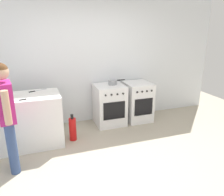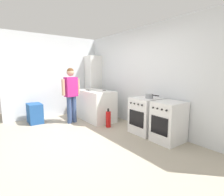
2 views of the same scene
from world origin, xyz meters
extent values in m
plane|color=#ADA38E|center=(0.00, 0.00, 0.00)|extent=(8.00, 8.00, 0.00)
cube|color=silver|center=(0.00, 1.95, 1.30)|extent=(6.00, 0.10, 2.60)
cube|color=white|center=(-1.35, 1.20, 0.45)|extent=(1.30, 0.70, 0.90)
cube|color=white|center=(0.35, 1.58, 0.42)|extent=(0.60, 0.60, 0.85)
cube|color=black|center=(0.35, 1.27, 0.40)|extent=(0.45, 0.01, 0.36)
cylinder|color=black|center=(0.21, 1.46, 0.85)|extent=(0.19, 0.19, 0.01)
cylinder|color=black|center=(0.49, 1.46, 0.85)|extent=(0.19, 0.19, 0.01)
cylinder|color=black|center=(0.21, 1.70, 0.85)|extent=(0.19, 0.19, 0.01)
cylinder|color=black|center=(0.49, 1.70, 0.85)|extent=(0.19, 0.19, 0.01)
cylinder|color=black|center=(0.17, 1.26, 0.74)|extent=(0.04, 0.02, 0.04)
cylinder|color=black|center=(0.29, 1.26, 0.74)|extent=(0.04, 0.02, 0.04)
cylinder|color=black|center=(0.41, 1.26, 0.74)|extent=(0.04, 0.02, 0.04)
cylinder|color=black|center=(0.53, 1.26, 0.74)|extent=(0.04, 0.02, 0.04)
cube|color=white|center=(1.00, 1.58, 0.42)|extent=(0.54, 0.60, 0.85)
cube|color=black|center=(1.00, 1.27, 0.40)|extent=(0.41, 0.01, 0.36)
cylinder|color=black|center=(0.88, 1.46, 0.85)|extent=(0.17, 0.17, 0.01)
cylinder|color=black|center=(1.12, 1.46, 0.85)|extent=(0.17, 0.17, 0.01)
cylinder|color=black|center=(0.88, 1.70, 0.85)|extent=(0.17, 0.17, 0.01)
cylinder|color=black|center=(1.12, 1.70, 0.85)|extent=(0.17, 0.17, 0.01)
cylinder|color=black|center=(0.84, 1.26, 0.74)|extent=(0.04, 0.02, 0.04)
cylinder|color=black|center=(0.95, 1.26, 0.74)|extent=(0.04, 0.02, 0.04)
cylinder|color=black|center=(1.06, 1.26, 0.74)|extent=(0.04, 0.02, 0.04)
cylinder|color=black|center=(1.17, 1.26, 0.74)|extent=(0.04, 0.02, 0.04)
cylinder|color=gray|center=(0.43, 1.60, 0.90)|extent=(0.18, 0.18, 0.10)
cylinder|color=black|center=(0.61, 1.60, 0.94)|extent=(0.18, 0.02, 0.02)
cube|color=black|center=(-1.52, 1.03, 0.91)|extent=(0.11, 0.05, 0.01)
cube|color=silver|center=(-1.00, 1.47, 0.90)|extent=(0.22, 0.12, 0.01)
cube|color=black|center=(-1.15, 1.40, 0.91)|extent=(0.11, 0.07, 0.01)
cube|color=silver|center=(-1.45, 0.92, 0.90)|extent=(0.24, 0.09, 0.01)
cube|color=black|center=(-1.28, 0.96, 0.91)|extent=(0.11, 0.05, 0.01)
cylinder|color=#384C7A|center=(-1.46, 0.41, 0.38)|extent=(0.13, 0.13, 0.77)
cylinder|color=#384C7A|center=(-1.49, 0.56, 0.38)|extent=(0.13, 0.13, 0.77)
cube|color=#B7267A|center=(-1.47, 0.49, 1.04)|extent=(0.26, 0.37, 0.54)
cylinder|color=tan|center=(-1.43, 0.25, 1.04)|extent=(0.09, 0.09, 0.44)
cylinder|color=tan|center=(-1.51, 0.72, 1.04)|extent=(0.09, 0.09, 0.44)
sphere|color=tan|center=(-1.47, 0.49, 1.44)|extent=(0.21, 0.21, 0.21)
sphere|color=brown|center=(-1.47, 0.49, 1.46)|extent=(0.20, 0.20, 0.20)
cylinder|color=red|center=(-0.52, 1.10, 0.21)|extent=(0.13, 0.13, 0.42)
cylinder|color=black|center=(-0.52, 1.10, 0.46)|extent=(0.05, 0.05, 0.08)
camera|label=1|loc=(-1.04, -2.55, 1.97)|focal=35.00mm
camera|label=2|loc=(3.16, -1.45, 1.47)|focal=28.00mm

